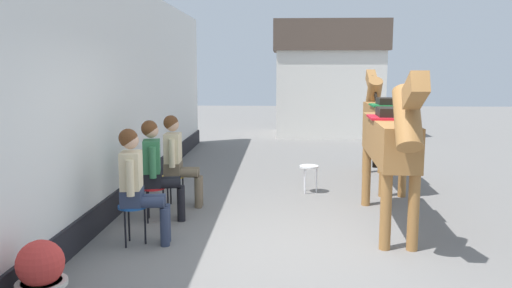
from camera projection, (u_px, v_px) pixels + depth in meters
name	position (u px, v px, depth m)	size (l,w,h in m)	color
ground_plane	(284.00, 188.00, 8.92)	(40.00, 40.00, 0.00)	slate
pub_facade_wall	(108.00, 106.00, 7.34)	(0.34, 14.00, 3.40)	white
distant_cottage	(328.00, 77.00, 16.02)	(3.40, 2.60, 3.50)	silver
seated_visitor_near	(137.00, 181.00, 5.98)	(0.61, 0.49, 1.39)	#194C99
seated_visitor_middle	(157.00, 165.00, 6.94)	(0.61, 0.48, 1.39)	red
seated_visitor_far	(177.00, 156.00, 7.66)	(0.61, 0.49, 1.39)	gold
saddled_horse_near	(390.00, 141.00, 6.58)	(0.55, 3.00, 2.06)	#9E6B38
saddled_horse_far	(383.00, 120.00, 9.28)	(0.51, 3.00, 2.06)	#9E6B38
flower_planter_near	(41.00, 275.00, 4.35)	(0.43, 0.43, 0.64)	beige
spare_stool_white	(309.00, 169.00, 8.59)	(0.32, 0.32, 0.46)	white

